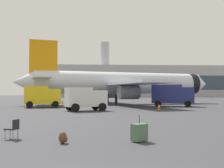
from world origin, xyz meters
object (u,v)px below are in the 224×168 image
cargo_van (85,98)px  fuel_truck (172,94)px  rolling_suitcase (139,132)px  safety_cone_near (164,102)px  airplane_at_gate (121,83)px  traveller_backpack (63,138)px  safety_cone_mid (159,107)px  safety_cone_outer (82,101)px  service_truck (42,96)px  gate_chair (13,128)px  safety_cone_far (63,102)px

cargo_van → fuel_truck: bearing=36.3°
rolling_suitcase → safety_cone_near: bearing=74.3°
airplane_at_gate → traveller_backpack: (-5.57, -36.09, -3.42)m
safety_cone_mid → safety_cone_outer: safety_cone_mid is taller
service_truck → rolling_suitcase: 28.09m
service_truck → traveller_backpack: size_ratio=10.76×
airplane_at_gate → safety_cone_outer: bearing=141.2°
safety_cone_mid → gate_chair: bearing=-119.2°
safety_cone_mid → fuel_truck: bearing=63.3°
airplane_at_gate → gate_chair: bearing=-102.7°
safety_cone_far → rolling_suitcase: size_ratio=0.64×
safety_cone_outer → rolling_suitcase: size_ratio=0.63×
airplane_at_gate → gate_chair: size_ratio=41.07×
safety_cone_near → safety_cone_outer: (-14.72, 6.28, -0.03)m
service_truck → traveller_backpack: bearing=-76.9°
safety_cone_outer → traveller_backpack: safety_cone_outer is taller
airplane_at_gate → traveller_backpack: size_ratio=73.59×
safety_cone_outer → rolling_suitcase: rolling_suitcase is taller
safety_cone_mid → rolling_suitcase: rolling_suitcase is taller
service_truck → traveller_backpack: 27.41m
cargo_van → gate_chair: (-2.38, -17.95, -0.95)m
airplane_at_gate → safety_cone_near: (7.50, -0.47, -3.29)m
safety_cone_outer → gate_chair: gate_chair is taller
cargo_van → gate_chair: bearing=-97.6°
safety_cone_outer → rolling_suitcase: 41.98m
airplane_at_gate → safety_cone_near: size_ratio=47.21×
safety_cone_far → safety_cone_outer: 4.76m
safety_cone_mid → safety_cone_far: size_ratio=1.02×
fuel_truck → gate_chair: 30.78m
safety_cone_mid → safety_cone_far: safety_cone_mid is taller
service_truck → traveller_backpack: service_truck is taller
safety_cone_near → traveller_backpack: (-13.07, -35.62, -0.14)m
fuel_truck → cargo_van: fuel_truck is taller
gate_chair → traveller_backpack: bearing=-26.6°
fuel_truck → cargo_van: bearing=-143.7°
safety_cone_far → safety_cone_outer: (3.27, 3.47, -0.01)m
safety_cone_outer → traveller_backpack: bearing=-87.8°
safety_cone_mid → gate_chair: 22.69m
safety_cone_outer → safety_cone_near: bearing=-23.1°
rolling_suitcase → safety_cone_mid: bearing=74.8°
cargo_van → gate_chair: size_ratio=5.61×
safety_cone_near → gate_chair: gate_chair is taller
fuel_truck → rolling_suitcase: fuel_truck is taller
fuel_truck → safety_cone_near: 7.60m
fuel_truck → airplane_at_gate: bearing=130.7°
rolling_suitcase → service_truck: bearing=109.4°
rolling_suitcase → traveller_backpack: size_ratio=2.29×
cargo_van → service_truck: bearing=129.8°
traveller_backpack → rolling_suitcase: bearing=3.5°
safety_cone_outer → traveller_backpack: 41.93m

